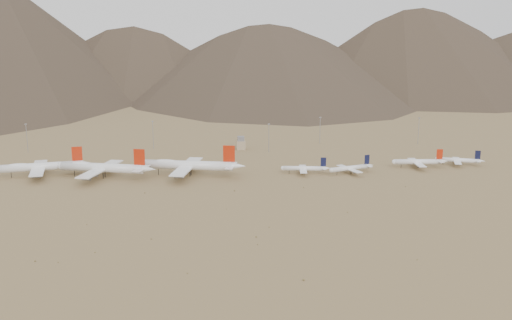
{
  "coord_description": "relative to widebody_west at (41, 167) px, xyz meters",
  "views": [
    {
      "loc": [
        -3.36,
        -388.22,
        102.95
      ],
      "look_at": [
        35.5,
        30.0,
        9.82
      ],
      "focal_mm": 40.0,
      "sensor_mm": 36.0,
      "label": 1
    }
  ],
  "objects": [
    {
      "name": "narrowbody_a",
      "position": [
        196.22,
        -11.0,
        -3.05
      ],
      "size": [
        37.78,
        27.44,
        12.51
      ],
      "rotation": [
        0.0,
        0.0,
        -0.14
      ],
      "color": "white",
      "rests_on": "ground"
    },
    {
      "name": "mountain_ridge",
      "position": [
        124.14,
        865.41,
        142.89
      ],
      "size": [
        4400.0,
        1000.0,
        300.0
      ],
      "color": "#49392B",
      "rests_on": "ground"
    },
    {
      "name": "mast_west",
      "position": [
        74.55,
        96.05,
        7.09
      ],
      "size": [
        2.0,
        0.6,
        25.7
      ],
      "color": "gray",
      "rests_on": "ground"
    },
    {
      "name": "control_tower",
      "position": [
        154.14,
        85.41,
        -1.79
      ],
      "size": [
        8.0,
        8.0,
        12.0
      ],
      "color": "tan",
      "rests_on": "ground"
    },
    {
      "name": "desert_scrub",
      "position": [
        139.27,
        -126.43,
        -6.78
      ],
      "size": [
        441.83,
        160.18,
        0.97
      ],
      "color": "brown",
      "rests_on": "ground"
    },
    {
      "name": "widebody_centre",
      "position": [
        46.69,
        -10.33,
        0.67
      ],
      "size": [
        73.98,
        58.56,
        22.58
      ],
      "rotation": [
        0.0,
        0.0,
        -0.28
      ],
      "color": "white",
      "rests_on": "ground"
    },
    {
      "name": "mast_far_east",
      "position": [
        324.11,
        94.87,
        7.09
      ],
      "size": [
        2.0,
        0.6,
        25.7
      ],
      "color": "gray",
      "rests_on": "ground"
    },
    {
      "name": "narrowbody_d",
      "position": [
        324.12,
        5.47,
        -3.02
      ],
      "size": [
        36.59,
        27.35,
        12.62
      ],
      "rotation": [
        0.0,
        0.0,
        -0.35
      ],
      "color": "white",
      "rests_on": "ground"
    },
    {
      "name": "mast_east",
      "position": [
        231.53,
        106.86,
        7.09
      ],
      "size": [
        2.0,
        0.6,
        25.7
      ],
      "color": "gray",
      "rests_on": "ground"
    },
    {
      "name": "widebody_east",
      "position": [
        109.36,
        -9.77,
        1.03
      ],
      "size": [
        78.29,
        61.51,
        23.6
      ],
      "rotation": [
        0.0,
        0.0,
        -0.22
      ],
      "color": "white",
      "rests_on": "ground"
    },
    {
      "name": "mast_centre",
      "position": [
        178.0,
        70.43,
        7.09
      ],
      "size": [
        2.0,
        0.6,
        25.7
      ],
      "color": "gray",
      "rests_on": "ground"
    },
    {
      "name": "widebody_west",
      "position": [
        0.0,
        0.0,
        0.0
      ],
      "size": [
        68.74,
        53.81,
        20.63
      ],
      "rotation": [
        0.0,
        0.0,
        0.19
      ],
      "color": "white",
      "rests_on": "ground"
    },
    {
      "name": "mast_far_west",
      "position": [
        -35.3,
        89.83,
        7.09
      ],
      "size": [
        2.0,
        0.6,
        25.7
      ],
      "color": "gray",
      "rests_on": "ground"
    },
    {
      "name": "narrowbody_c",
      "position": [
        288.95,
        0.17,
        -2.34
      ],
      "size": [
        44.53,
        32.02,
        14.69
      ],
      "rotation": [
        0.0,
        0.0,
        -0.07
      ],
      "color": "white",
      "rests_on": "ground"
    },
    {
      "name": "narrowbody_b",
      "position": [
        230.94,
        -13.47,
        -2.88
      ],
      "size": [
        37.89,
        28.27,
        13.02
      ],
      "rotation": [
        0.0,
        0.0,
        0.34
      ],
      "color": "white",
      "rests_on": "ground"
    },
    {
      "name": "ground",
      "position": [
        124.14,
        -34.59,
        -7.11
      ],
      "size": [
        3000.0,
        3000.0,
        0.0
      ],
      "primitive_type": "plane",
      "color": "#9B8150",
      "rests_on": "ground"
    }
  ]
}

